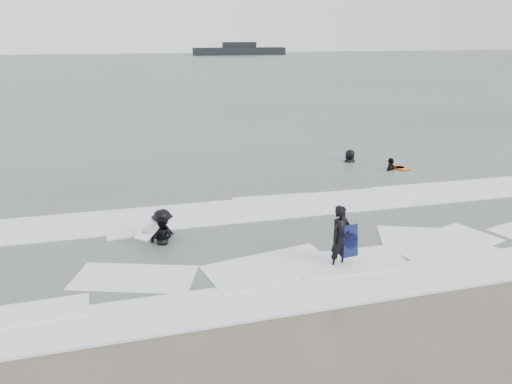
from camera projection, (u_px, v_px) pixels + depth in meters
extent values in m
plane|color=brown|center=(303.00, 283.00, 13.76)|extent=(320.00, 320.00, 0.00)
plane|color=#47544C|center=(146.00, 72.00, 87.34)|extent=(320.00, 320.00, 0.00)
imported|color=black|center=(339.00, 268.00, 14.68)|extent=(0.82, 0.67, 1.94)
imported|color=black|center=(163.00, 244.00, 16.30)|extent=(0.91, 0.85, 1.50)
imported|color=black|center=(163.00, 240.00, 16.63)|extent=(1.42, 1.33, 1.93)
imported|color=black|center=(390.00, 170.00, 25.00)|extent=(1.12, 0.96, 1.80)
imported|color=black|center=(350.00, 163.00, 26.45)|extent=(1.00, 0.75, 1.87)
cube|color=white|center=(310.00, 293.00, 13.20)|extent=(30.03, 2.32, 0.07)
cube|color=white|center=(249.00, 210.00, 19.27)|extent=(30.00, 2.60, 0.09)
cube|color=black|center=(239.00, 51.00, 150.72)|extent=(27.81, 4.97, 2.19)
cube|color=black|center=(239.00, 45.00, 150.15)|extent=(9.93, 2.98, 1.59)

